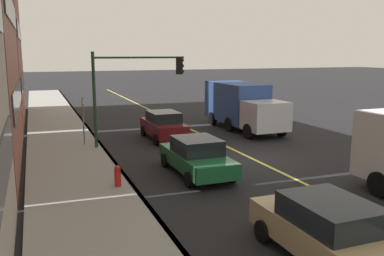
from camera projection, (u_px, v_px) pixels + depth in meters
name	position (u px, v px, depth m)	size (l,w,h in m)	color
ground	(251.00, 158.00, 19.60)	(200.00, 200.00, 0.00)	black
sidewalk_slab	(75.00, 174.00, 16.71)	(80.00, 3.77, 0.15)	gray
curb_edge	(120.00, 170.00, 17.35)	(80.00, 0.16, 0.15)	slate
lane_stripe_center	(251.00, 158.00, 19.60)	(80.00, 0.16, 0.01)	#D8CC4C
car_tan	(328.00, 231.00, 9.74)	(4.39, 1.97, 1.56)	tan
car_maroon	(164.00, 125.00, 23.76)	(4.15, 1.91, 1.62)	#591116
car_green	(197.00, 156.00, 16.90)	(4.55, 1.98, 1.52)	#1E6038
truck_blue	(242.00, 105.00, 26.82)	(7.47, 2.51, 2.99)	silver
traffic_light_mast	(133.00, 81.00, 21.33)	(0.28, 4.91, 5.01)	#1E3823
street_sign_post	(83.00, 118.00, 21.59)	(0.60, 0.08, 2.66)	slate
fire_hydrant	(118.00, 178.00, 14.96)	(0.24, 0.24, 0.94)	red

